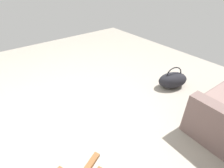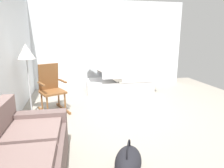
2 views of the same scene
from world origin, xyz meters
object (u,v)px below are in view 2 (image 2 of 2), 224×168
object	(u,v)px
hospital_bed	(119,81)
rocking_chair	(51,89)
floor_lamp	(26,57)
duffel_bag	(128,161)
couch	(21,162)

from	to	relation	value
hospital_bed	rocking_chair	distance (m)	2.27
hospital_bed	floor_lamp	distance (m)	2.83
hospital_bed	duffel_bag	distance (m)	3.74
rocking_chair	duffel_bag	xyz separation A→B (m)	(-2.34, -1.06, -0.35)
rocking_chair	duffel_bag	size ratio (longest dim) A/B	1.64
floor_lamp	duffel_bag	distance (m)	2.88
couch	rocking_chair	world-z (taller)	rocking_chair
hospital_bed	duffel_bag	size ratio (longest dim) A/B	3.22
couch	duffel_bag	size ratio (longest dim) A/B	2.55
couch	rocking_chair	xyz separation A→B (m)	(2.32, -0.14, 0.20)
rocking_chair	couch	bearing A→B (deg)	176.45
couch	floor_lamp	xyz separation A→B (m)	(2.20, 0.27, 0.92)
rocking_chair	floor_lamp	bearing A→B (deg)	106.43
couch	duffel_bag	bearing A→B (deg)	-91.12
couch	rocking_chair	bearing A→B (deg)	-3.55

